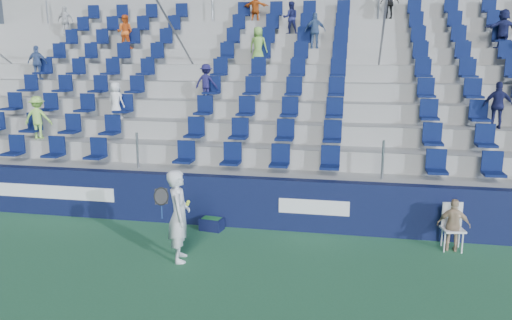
# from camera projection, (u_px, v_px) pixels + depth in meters

# --- Properties ---
(ground) EXTENTS (70.00, 70.00, 0.00)m
(ground) POSITION_uv_depth(u_px,v_px,m) (214.00, 285.00, 8.85)
(ground) COLOR #2E6B43
(ground) RESTS_ON ground
(sponsor_wall) EXTENTS (24.00, 0.32, 1.20)m
(sponsor_wall) POSITION_uv_depth(u_px,v_px,m) (251.00, 202.00, 11.74)
(sponsor_wall) COLOR #10163A
(sponsor_wall) RESTS_ON ground
(grandstand) EXTENTS (24.00, 8.17, 6.63)m
(grandstand) POSITION_uv_depth(u_px,v_px,m) (282.00, 113.00, 16.32)
(grandstand) COLOR #999994
(grandstand) RESTS_ON ground
(tennis_player) EXTENTS (0.71, 0.77, 1.84)m
(tennis_player) POSITION_uv_depth(u_px,v_px,m) (179.00, 216.00, 9.75)
(tennis_player) COLOR silver
(tennis_player) RESTS_ON ground
(line_judge_chair) EXTENTS (0.50, 0.51, 0.98)m
(line_judge_chair) POSITION_uv_depth(u_px,v_px,m) (452.00, 223.00, 10.44)
(line_judge_chair) COLOR white
(line_judge_chair) RESTS_ON ground
(line_judge) EXTENTS (0.68, 0.36, 1.12)m
(line_judge) POSITION_uv_depth(u_px,v_px,m) (454.00, 225.00, 10.29)
(line_judge) COLOR tan
(line_judge) RESTS_ON ground
(ball_bin) EXTENTS (0.56, 0.42, 0.29)m
(ball_bin) POSITION_uv_depth(u_px,v_px,m) (212.00, 223.00, 11.61)
(ball_bin) COLOR #0E1335
(ball_bin) RESTS_ON ground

